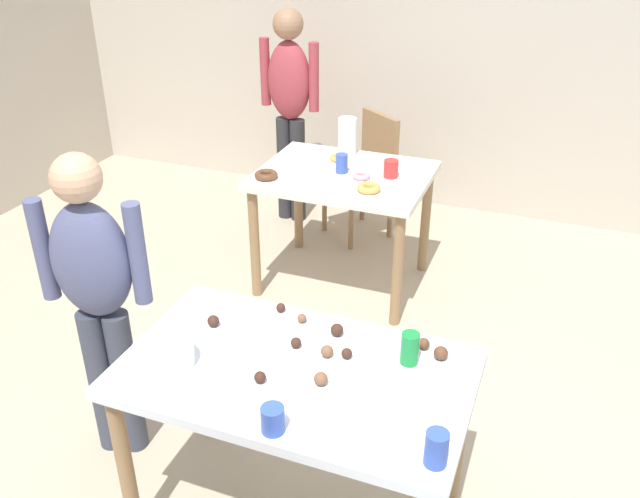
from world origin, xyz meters
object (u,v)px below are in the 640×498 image
Objects in this scene: dining_table_far at (344,190)px; pitcher_far at (347,136)px; person_girl_near at (97,288)px; mixing_bowl at (164,354)px; person_adult_far at (290,99)px; soda_can at (410,348)px; chair_far_table at (367,168)px; dining_table_near at (296,391)px.

dining_table_far is 4.33× the size of pitcher_far.
person_girl_near reaches higher than mixing_bowl.
person_adult_far is at bearing 142.40° from pitcher_far.
chair_far_table is at bearing 110.75° from soda_can.
person_adult_far reaches higher than soda_can.
chair_far_table is (-0.53, 2.55, -0.15)m from dining_table_near.
dining_table_far is 8.24× the size of soda_can.
chair_far_table is 0.57m from pitcher_far.
pitcher_far reaches higher than dining_table_near.
dining_table_far is 0.39m from pitcher_far.
soda_can is (0.81, 0.32, 0.02)m from mixing_bowl.
dining_table_near is at bearing -153.66° from soda_can.
person_adult_far is at bearing 104.18° from mixing_bowl.
chair_far_table is 3.75× the size of pitcher_far.
dining_table_far is at bearing -48.40° from person_adult_far.
dining_table_near is 1.86m from dining_table_far.
chair_far_table is 4.11× the size of mixing_bowl.
dining_table_near is 10.14× the size of soda_can.
person_adult_far is at bearing 131.60° from dining_table_far.
dining_table_near and dining_table_far have the same top height.
pitcher_far reaches higher than chair_far_table.
mixing_bowl is at bearing -87.57° from pitcher_far.
person_girl_near is at bearing -98.50° from chair_far_table.
chair_far_table is 0.62× the size of person_girl_near.
soda_can is at bearing 21.78° from mixing_bowl.
dining_table_near is 0.80× the size of person_adult_far.
soda_can is at bearing -63.37° from dining_table_far.
person_adult_far is at bearing 122.00° from soda_can.
chair_far_table is 2.55m from soda_can.
person_girl_near reaches higher than dining_table_far.
mixing_bowl is 0.87m from soda_can.
person_girl_near reaches higher than dining_table_near.
person_girl_near is 0.91× the size of person_adult_far.
mixing_bowl is (0.46, -0.23, -0.04)m from person_girl_near.
person_girl_near reaches higher than soda_can.
person_adult_far is (-0.59, 0.02, 0.43)m from chair_far_table.
mixing_bowl is 1.73× the size of soda_can.
dining_table_far is 0.72× the size of person_girl_near.
mixing_bowl is at bearing -26.77° from person_girl_near.
person_adult_far reaches higher than person_girl_near.
pitcher_far is at bearing 105.92° from dining_table_far.
dining_table_near is at bearing 17.78° from mixing_bowl.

